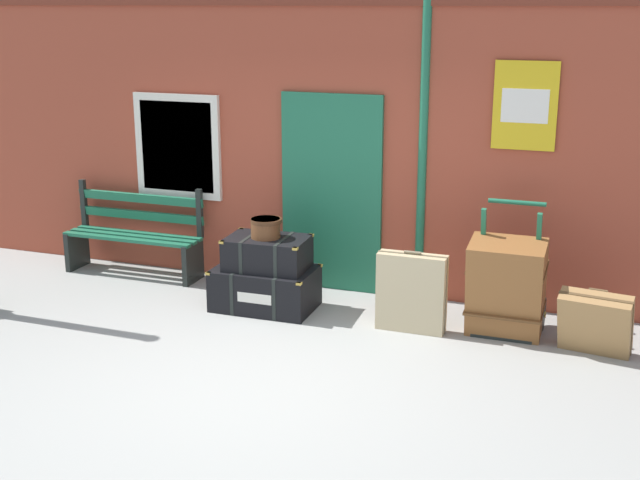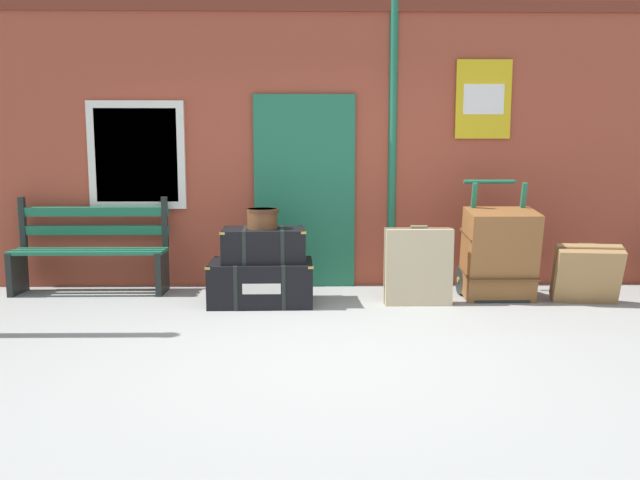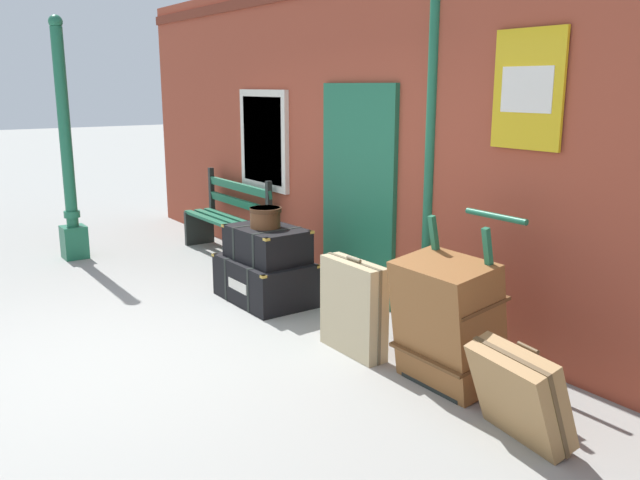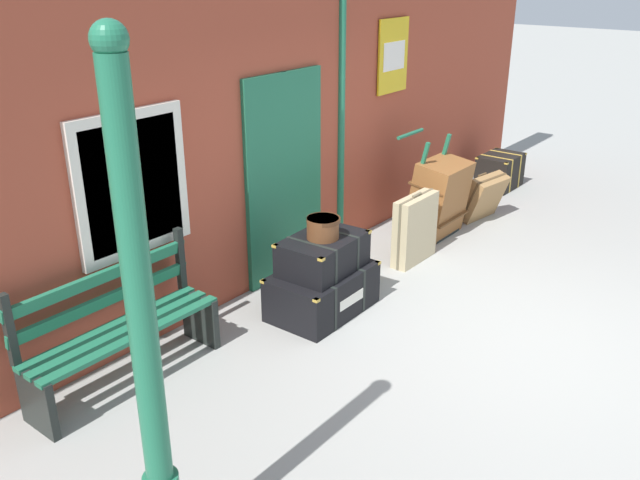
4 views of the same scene
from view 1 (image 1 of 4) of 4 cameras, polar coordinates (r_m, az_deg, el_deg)
ground_plane at (r=6.98m, az=-4.41°, el=-9.58°), size 60.00×60.00×0.00m
brick_facade at (r=8.84m, az=2.23°, el=6.78°), size 10.40×0.35×3.20m
platform_bench at (r=9.73m, az=-12.47°, el=0.30°), size 1.60×0.43×1.01m
steamer_trunk_base at (r=8.50m, az=-3.76°, el=-3.28°), size 1.02×0.67×0.43m
steamer_trunk_middle at (r=8.38m, az=-3.60°, el=-0.88°), size 0.84×0.59×0.33m
round_hatbox at (r=8.31m, az=-3.71°, el=0.91°), size 0.31×0.31×0.20m
porters_trolley at (r=8.13m, az=12.64°, el=-4.08°), size 0.71×0.62×1.19m
large_brown_trunk at (r=7.90m, az=12.55°, el=-3.16°), size 0.70×0.56×0.93m
suitcase_slate at (r=7.91m, az=6.24°, el=-3.57°), size 0.66×0.19×0.79m
suitcase_umber at (r=7.72m, az=18.22°, el=-5.38°), size 0.66×0.46×0.60m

